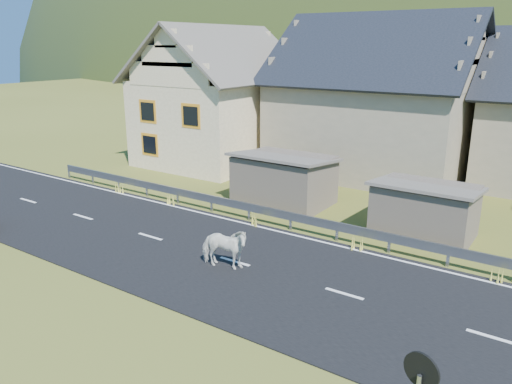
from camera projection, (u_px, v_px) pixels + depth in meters
The scene contains 10 objects.
ground at pixel (235, 263), 16.79m from camera, with size 160.00×160.00×0.00m, color #4B4F1A.
road at pixel (235, 262), 16.78m from camera, with size 60.00×7.00×0.04m, color black.
lane_markings at pixel (235, 261), 16.78m from camera, with size 60.00×6.60×0.01m, color silver.
guardrail at pixel (291, 217), 19.54m from camera, with size 28.10×0.09×0.75m.
shed_left at pixel (284, 180), 22.70m from camera, with size 4.30×3.30×2.40m, color #706354.
shed_right at pixel (425, 211), 18.83m from camera, with size 3.80×2.90×2.20m, color #706354.
house_cream at pixel (219, 90), 30.43m from camera, with size 7.80×9.80×8.30m.
house_stone_a at pixel (379, 89), 27.88m from camera, with size 10.80×9.80×8.90m.
conifer_patch at pixel (315, 47), 131.81m from camera, with size 76.00×50.00×28.00m, color black.
horse at pixel (224, 248), 16.10m from camera, with size 1.69×0.77×1.43m, color silver.
Camera 1 is at (9.25, -12.33, 7.11)m, focal length 35.00 mm.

